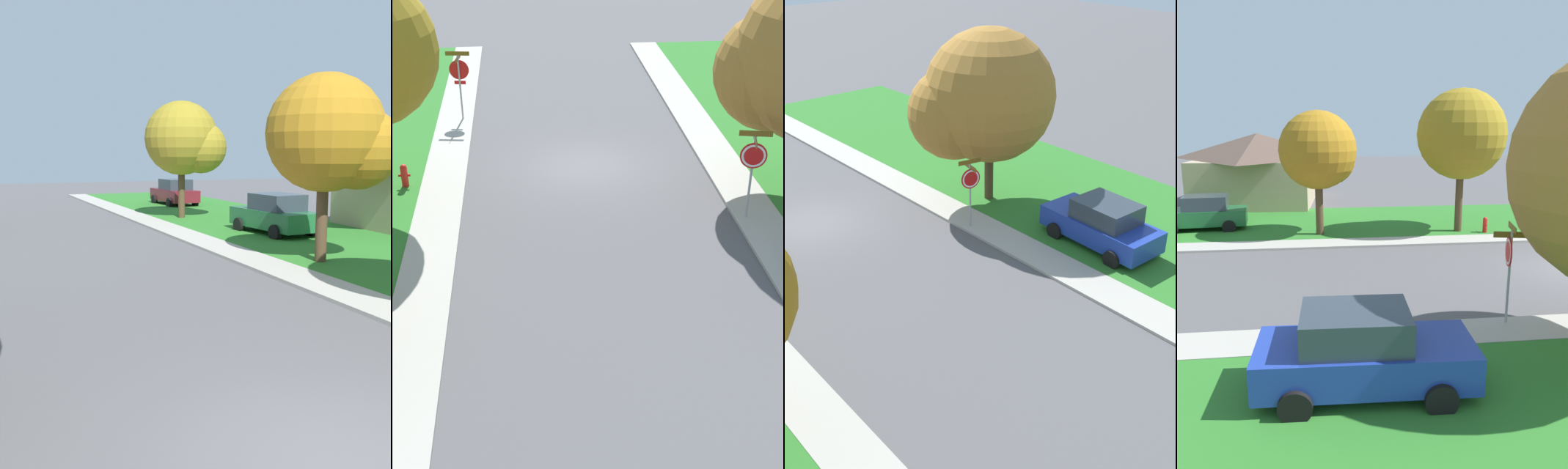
{
  "view_description": "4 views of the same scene",
  "coord_description": "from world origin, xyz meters",
  "views": [
    {
      "loc": [
        -3.62,
        -4.4,
        3.43
      ],
      "look_at": [
        1.63,
        7.89,
        1.4
      ],
      "focal_mm": 40.87,
      "sensor_mm": 36.0,
      "label": 1
    },
    {
      "loc": [
        2.08,
        21.93,
        9.73
      ],
      "look_at": [
        0.62,
        7.27,
        1.4
      ],
      "focal_mm": 53.53,
      "sensor_mm": 36.0,
      "label": 2
    },
    {
      "loc": [
        8.72,
        19.92,
        10.52
      ],
      "look_at": [
        -2.54,
        6.98,
        1.4
      ],
      "focal_mm": 46.12,
      "sensor_mm": 36.0,
      "label": 3
    },
    {
      "loc": [
        -15.3,
        9.26,
        5.28
      ],
      "look_at": [
        0.64,
        7.35,
        1.4
      ],
      "focal_mm": 35.54,
      "sensor_mm": 36.0,
      "label": 4
    }
  ],
  "objects": [
    {
      "name": "sidewalk_east",
      "position": [
        4.7,
        12.0,
        0.05
      ],
      "size": [
        1.4,
        56.0,
        0.1
      ],
      "primitive_type": "cube",
      "color": "#ADA89E",
      "rests_on": "ground"
    },
    {
      "name": "lawn_east",
      "position": [
        9.4,
        12.0,
        0.04
      ],
      "size": [
        8.0,
        56.0,
        0.08
      ],
      "primitive_type": "cube",
      "color": "#2D7528",
      "rests_on": "ground"
    },
    {
      "name": "sidewalk_west",
      "position": [
        -4.7,
        12.0,
        0.05
      ],
      "size": [
        1.4,
        56.0,
        0.1
      ],
      "primitive_type": "cube",
      "color": "#ADA89E",
      "rests_on": "ground"
    },
    {
      "name": "stop_sign_far_corner",
      "position": [
        -4.32,
        4.4,
        1.89
      ],
      "size": [
        0.9,
        0.9,
        2.77
      ],
      "color": "#9E9EA3",
      "rests_on": "ground"
    },
    {
      "name": "car_blue_driveway_right",
      "position": [
        -6.97,
        8.45,
        0.87
      ],
      "size": [
        2.16,
        4.36,
        1.76
      ],
      "color": "#1E389E",
      "rests_on": "ground"
    },
    {
      "name": "car_green_kerbside_mid",
      "position": [
        8.31,
        14.94,
        0.87
      ],
      "size": [
        2.3,
        4.43,
        1.76
      ],
      "color": "#1E6033",
      "rests_on": "ground"
    },
    {
      "name": "tree_across_left",
      "position": [
        6.6,
        2.27,
        4.59
      ],
      "size": [
        4.56,
        4.24,
        6.86
      ],
      "color": "#4C3823",
      "rests_on": "ground"
    },
    {
      "name": "tree_sidewalk_mid",
      "position": [
        6.66,
        9.05,
        3.92
      ],
      "size": [
        3.87,
        3.6,
        5.85
      ],
      "color": "#4C3823",
      "rests_on": "ground"
    },
    {
      "name": "house_right_setback",
      "position": [
        16.71,
        13.15,
        2.38
      ],
      "size": [
        9.53,
        8.41,
        4.6
      ],
      "color": "tan",
      "rests_on": "ground"
    },
    {
      "name": "fire_hydrant",
      "position": [
        5.88,
        1.22,
        0.44
      ],
      "size": [
        0.38,
        0.22,
        0.83
      ],
      "color": "red",
      "rests_on": "ground"
    }
  ]
}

